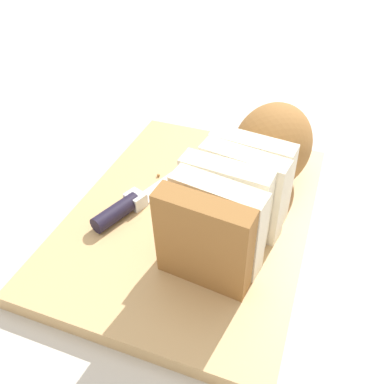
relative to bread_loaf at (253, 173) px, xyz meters
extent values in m
plane|color=beige|center=(0.03, -0.06, -0.07)|extent=(3.00, 3.00, 0.00)
cube|color=tan|center=(0.03, -0.06, -0.06)|extent=(0.38, 0.29, 0.02)
ellipsoid|color=#996633|center=(-0.07, 0.01, 0.00)|extent=(0.14, 0.12, 0.11)
cube|color=#F2E8CC|center=(0.01, 0.00, 0.00)|extent=(0.04, 0.10, 0.11)
cube|color=#F2E8CC|center=(0.04, 0.00, 0.00)|extent=(0.05, 0.10, 0.11)
cube|color=#F2E8CC|center=(0.07, -0.01, 0.00)|extent=(0.04, 0.10, 0.11)
cube|color=#F2E8CC|center=(0.10, -0.01, 0.00)|extent=(0.05, 0.10, 0.11)
cube|color=#996633|center=(0.13, -0.02, 0.00)|extent=(0.04, 0.10, 0.11)
cube|color=silver|center=(-0.06, -0.09, -0.05)|extent=(0.23, 0.10, 0.00)
cylinder|color=black|center=(0.08, -0.14, -0.04)|extent=(0.07, 0.04, 0.02)
cube|color=silver|center=(0.05, -0.13, -0.04)|extent=(0.03, 0.03, 0.02)
sphere|color=#A8753D|center=(0.04, -0.04, -0.05)|extent=(0.01, 0.01, 0.01)
sphere|color=#A8753D|center=(0.08, -0.04, -0.05)|extent=(0.01, 0.01, 0.01)
sphere|color=#A8753D|center=(-0.01, -0.10, -0.05)|extent=(0.00, 0.00, 0.00)
sphere|color=#A8753D|center=(-0.02, -0.13, -0.05)|extent=(0.00, 0.00, 0.00)
camera|label=1|loc=(0.39, 0.07, 0.29)|focal=38.31mm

